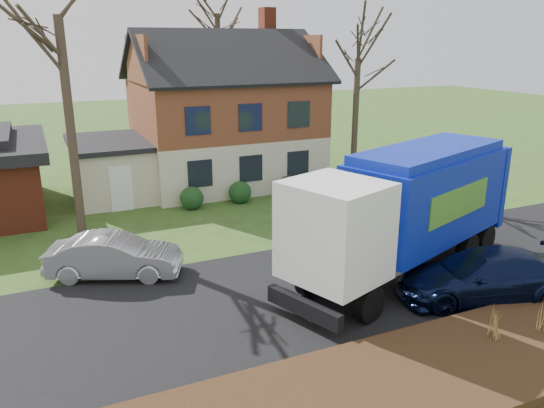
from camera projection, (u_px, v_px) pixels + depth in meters
name	position (u px, v px, depth m)	size (l,w,h in m)	color
ground	(315.00, 288.00, 16.82)	(120.00, 120.00, 0.00)	#304C19
road	(315.00, 288.00, 16.82)	(80.00, 7.00, 0.02)	black
mulch_verge	(426.00, 376.00, 12.16)	(80.00, 3.50, 0.30)	#321A10
main_house	(216.00, 109.00, 28.32)	(12.95, 8.95, 9.26)	beige
garbage_truck	(409.00, 205.00, 17.27)	(10.03, 5.78, 4.17)	black
silver_sedan	(114.00, 256.00, 17.48)	(1.51, 4.34, 1.43)	#B0B3B8
navy_wagon	(484.00, 275.00, 15.94)	(2.13, 5.23, 1.52)	black
tree_front_east	(359.00, 35.00, 25.54)	(3.45, 3.45, 9.59)	#3D3224
grass_clump_mid	(495.00, 322.00, 13.36)	(0.31, 0.26, 0.87)	olive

